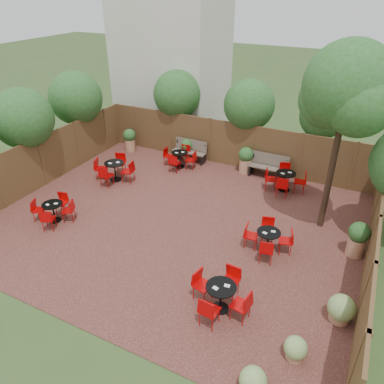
% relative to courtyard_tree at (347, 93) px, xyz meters
% --- Properties ---
extents(ground, '(80.00, 80.00, 0.00)m').
position_rel_courtyard_tree_xyz_m(ground, '(-4.46, -1.95, -4.48)').
color(ground, '#354F23').
rests_on(ground, ground).
extents(courtyard_paving, '(12.00, 10.00, 0.02)m').
position_rel_courtyard_tree_xyz_m(courtyard_paving, '(-4.46, -1.95, -4.47)').
color(courtyard_paving, '#341915').
rests_on(courtyard_paving, ground).
extents(fence_back, '(12.00, 0.08, 2.00)m').
position_rel_courtyard_tree_xyz_m(fence_back, '(-4.46, 3.05, -3.48)').
color(fence_back, '#4F331D').
rests_on(fence_back, ground).
extents(fence_left, '(0.08, 10.00, 2.00)m').
position_rel_courtyard_tree_xyz_m(fence_left, '(-10.46, -1.95, -3.48)').
color(fence_left, '#4F331D').
rests_on(fence_left, ground).
extents(fence_right, '(0.08, 10.00, 2.00)m').
position_rel_courtyard_tree_xyz_m(fence_right, '(1.54, -1.95, -3.48)').
color(fence_right, '#4F331D').
rests_on(fence_right, ground).
extents(neighbour_building, '(5.00, 4.00, 8.00)m').
position_rel_courtyard_tree_xyz_m(neighbour_building, '(-8.96, 6.05, -0.48)').
color(neighbour_building, beige).
rests_on(neighbour_building, ground).
extents(overhang_foliage, '(15.55, 10.28, 2.39)m').
position_rel_courtyard_tree_xyz_m(overhang_foliage, '(-6.22, 0.76, -1.82)').
color(overhang_foliage, '#1F521A').
rests_on(overhang_foliage, ground).
extents(courtyard_tree, '(2.71, 2.61, 5.93)m').
position_rel_courtyard_tree_xyz_m(courtyard_tree, '(0.00, 0.00, 0.00)').
color(courtyard_tree, black).
rests_on(courtyard_tree, courtyard_paving).
extents(park_bench_left, '(1.55, 0.51, 0.96)m').
position_rel_courtyard_tree_xyz_m(park_bench_left, '(-6.26, 2.68, -3.97)').
color(park_bench_left, brown).
rests_on(park_bench_left, courtyard_paving).
extents(park_bench_right, '(1.60, 0.53, 0.98)m').
position_rel_courtyard_tree_xyz_m(park_bench_right, '(-2.60, 2.68, -3.96)').
color(park_bench_right, brown).
rests_on(park_bench_right, courtyard_paving).
extents(bistro_tables, '(8.49, 8.33, 0.90)m').
position_rel_courtyard_tree_xyz_m(bistro_tables, '(-4.48, -1.17, -4.04)').
color(bistro_tables, black).
rests_on(bistro_tables, courtyard_paving).
extents(planters, '(11.14, 4.44, 1.13)m').
position_rel_courtyard_tree_xyz_m(planters, '(-4.18, 1.53, -3.88)').
color(planters, '#AA7755').
rests_on(planters, courtyard_paving).
extents(low_shrubs, '(1.92, 3.29, 0.72)m').
position_rel_courtyard_tree_xyz_m(low_shrubs, '(0.58, -5.05, -4.15)').
color(low_shrubs, '#AA7755').
rests_on(low_shrubs, courtyard_paving).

